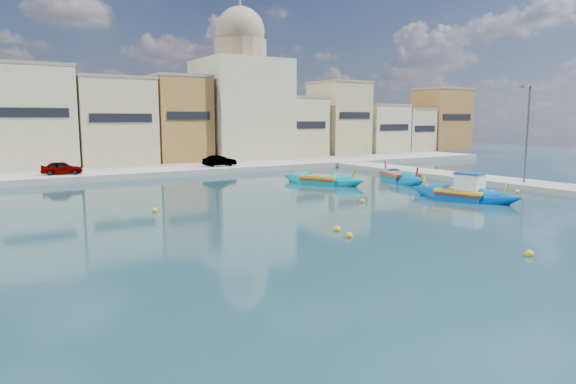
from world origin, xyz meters
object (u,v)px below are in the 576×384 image
object	(u,v)px
luzzu_blue_cabin	(463,195)
luzzu_cyan_mid	(400,178)
church_block	(241,95)
luzzu_green	(322,181)
quay_street_lamp	(527,133)

from	to	relation	value
luzzu_blue_cabin	luzzu_cyan_mid	bearing A→B (deg)	69.45
church_block	luzzu_green	size ratio (longest dim) A/B	2.32
church_block	luzzu_cyan_mid	bearing A→B (deg)	-83.90
luzzu_cyan_mid	church_block	bearing A→B (deg)	96.10
quay_street_lamp	luzzu_blue_cabin	distance (m)	9.41
quay_street_lamp	luzzu_blue_cabin	size ratio (longest dim) A/B	0.95
luzzu_cyan_mid	luzzu_blue_cabin	bearing A→B (deg)	-110.55
quay_street_lamp	luzzu_cyan_mid	bearing A→B (deg)	118.52
quay_street_lamp	luzzu_cyan_mid	distance (m)	10.73
quay_street_lamp	luzzu_green	distance (m)	16.38
luzzu_blue_cabin	luzzu_cyan_mid	world-z (taller)	luzzu_blue_cabin
church_block	luzzu_blue_cabin	size ratio (longest dim) A/B	2.27
quay_street_lamp	luzzu_green	bearing A→B (deg)	137.24
church_block	quay_street_lamp	size ratio (longest dim) A/B	2.39
church_block	quay_street_lamp	world-z (taller)	church_block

